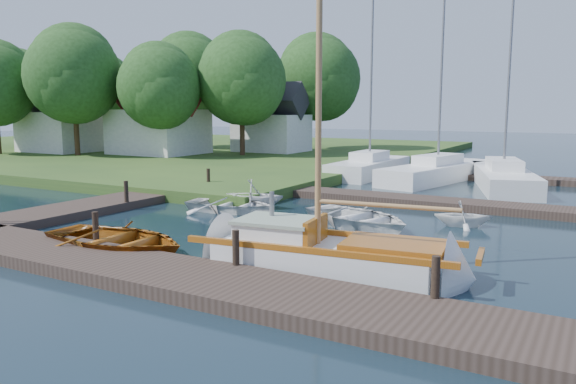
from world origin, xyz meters
The scene contains 29 objects.
ground centered at (0.00, 0.00, 0.00)m, with size 160.00×160.00×0.00m, color black.
near_dock centered at (0.00, -6.00, 0.15)m, with size 18.00×2.20×0.30m, color #33261F.
left_dock centered at (-8.00, 2.00, 0.15)m, with size 2.20×18.00×0.30m, color #33261F.
far_dock centered at (2.00, 6.50, 0.15)m, with size 14.00×1.60×0.30m, color #33261F.
shore centered at (-28.00, 22.00, 0.25)m, with size 50.00×40.00×0.50m, color #2C4A1E.
mooring_post_1 centered at (-3.00, -5.00, 0.70)m, with size 0.16×0.16×0.80m, color black.
mooring_post_2 centered at (1.50, -5.00, 0.70)m, with size 0.16×0.16×0.80m, color black.
mooring_post_3 centered at (6.00, -5.00, 0.70)m, with size 0.16×0.16×0.80m, color black.
mooring_post_4 centered at (-7.00, 0.00, 0.70)m, with size 0.16×0.16×0.80m, color black.
mooring_post_5 centered at (-7.00, 5.00, 0.70)m, with size 0.16×0.16×0.80m, color black.
sailboat centered at (3.24, -3.61, 0.34)m, with size 7.34×2.84×9.83m.
dinghy centered at (-2.57, -4.70, 0.44)m, with size 3.07×4.30×0.89m, color #88500D.
tender_a centered at (-3.34, 1.61, 0.36)m, with size 2.47×3.46×0.72m, color white.
tender_b centered at (-3.03, 2.68, 0.61)m, with size 1.99×2.30×1.21m, color white.
tender_c centered at (1.77, 1.40, 0.42)m, with size 2.88×4.04×0.84m, color white.
tender_d centered at (4.69, 3.21, 0.47)m, with size 1.53×1.78×0.94m, color white.
marina_boat_0 centered at (-3.01, 14.57, 0.57)m, with size 2.27×7.56×10.50m.
marina_boat_1 centered at (0.94, 14.21, 0.56)m, with size 4.10×9.14×10.18m.
marina_boat_2 centered at (4.34, 13.26, 0.57)m, with size 4.55×8.86×11.78m.
house_a centered at (-20.00, 16.00, 2.96)m, with size 6.30×5.00×6.29m.
house_b centered at (-28.00, 14.00, 2.77)m, with size 5.77×4.50×5.79m.
house_c centered at (-14.00, 22.00, 2.58)m, with size 5.25×4.00×5.28m.
tree_1 centered at (-24.00, 12.05, 6.09)m, with size 6.70×6.70×9.20m.
tree_2 centered at (-18.00, 14.05, 5.25)m, with size 5.83×5.75×7.82m.
tree_3 centered at (-14.00, 18.05, 5.81)m, with size 6.41×6.38×8.74m.
tree_4 centered at (-22.00, 22.05, 6.37)m, with size 7.01×7.01×9.66m.
tree_5 centered at (-30.00, 20.05, 5.42)m, with size 6.00×5.94×8.10m.
tree_6 centered at (-36.00, 16.05, 5.64)m, with size 6.24×6.20×8.46m.
tree_7 centered at (-12.00, 26.05, 6.20)m, with size 6.83×6.83×9.38m.
Camera 1 is at (8.60, -15.08, 3.80)m, focal length 35.00 mm.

